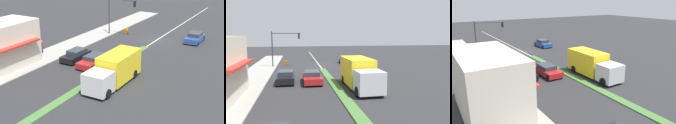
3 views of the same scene
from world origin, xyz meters
TOP-DOWN VIEW (x-y plane):
  - ground_plane at (0.00, 18.00)m, footprint 160.00×160.00m
  - sidewalk_right at (9.00, 18.50)m, footprint 4.00×73.00m
  - lane_marking_center at (0.00, 0.00)m, footprint 0.16×60.00m
  - traffic_signal_main at (6.12, 0.66)m, footprint 4.59×0.34m
  - pedestrian at (10.15, 12.86)m, footprint 0.34×0.34m
  - warning_aframe_sign at (5.47, -0.89)m, footprint 0.45×0.53m
  - delivery_truck at (-2.20, 16.38)m, footprint 2.44×7.50m
  - coupe_blue at (-5.00, -1.64)m, footprint 1.89×4.07m
  - hatchback_red at (2.20, 13.28)m, footprint 1.89×4.39m
  - suv_black at (5.00, 12.77)m, footprint 1.82×3.97m

SIDE VIEW (x-z plane):
  - ground_plane at x=0.00m, z-range 0.00..0.00m
  - lane_marking_center at x=0.00m, z-range 0.00..0.01m
  - sidewalk_right at x=9.00m, z-range 0.00..0.12m
  - warning_aframe_sign at x=5.47m, z-range 0.01..0.84m
  - suv_black at x=5.00m, z-range -0.02..1.28m
  - hatchback_red at x=2.20m, z-range -0.01..1.27m
  - coupe_blue at x=-5.00m, z-range -0.03..1.33m
  - pedestrian at x=10.15m, z-range 0.16..1.75m
  - delivery_truck at x=-2.20m, z-range 0.03..2.90m
  - traffic_signal_main at x=6.12m, z-range 1.10..6.70m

